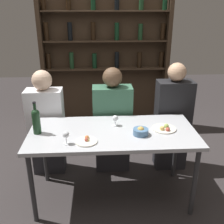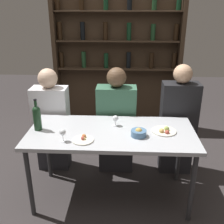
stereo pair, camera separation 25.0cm
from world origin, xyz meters
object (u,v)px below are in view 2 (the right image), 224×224
(wine_glass_1, at_px, (115,119))
(seated_person_right, at_px, (178,123))
(food_plate_0, at_px, (164,131))
(seated_person_left, at_px, (52,123))
(wine_glass_0, at_px, (63,133))
(wine_bottle, at_px, (37,117))
(seated_person_center, at_px, (116,124))
(food_plate_1, at_px, (83,139))
(snack_bowl, at_px, (139,133))

(wine_glass_1, height_order, seated_person_right, seated_person_right)
(food_plate_0, relative_size, seated_person_left, 0.19)
(wine_glass_1, distance_m, seated_person_right, 0.83)
(wine_glass_0, bearing_deg, wine_glass_1, 37.66)
(wine_glass_0, distance_m, wine_glass_1, 0.56)
(wine_bottle, xyz_separation_m, seated_person_center, (0.73, 0.52, -0.30))
(food_plate_1, bearing_deg, food_plate_0, 15.51)
(food_plate_0, relative_size, seated_person_center, 0.19)
(seated_person_left, bearing_deg, wine_bottle, -87.51)
(food_plate_0, bearing_deg, wine_bottle, -179.76)
(seated_person_left, distance_m, seated_person_center, 0.75)
(food_plate_0, bearing_deg, wine_glass_1, 165.76)
(wine_glass_1, distance_m, food_plate_1, 0.42)
(wine_glass_1, bearing_deg, food_plate_0, -14.24)
(wine_glass_0, height_order, seated_person_center, seated_person_center)
(wine_bottle, xyz_separation_m, seated_person_left, (-0.02, 0.52, -0.30))
(snack_bowl, bearing_deg, food_plate_1, -167.57)
(food_plate_1, height_order, seated_person_left, seated_person_left)
(food_plate_0, height_order, food_plate_1, food_plate_0)
(wine_glass_0, relative_size, seated_person_center, 0.09)
(snack_bowl, relative_size, seated_person_center, 0.11)
(wine_glass_1, distance_m, seated_person_left, 0.88)
(food_plate_0, xyz_separation_m, seated_person_right, (0.23, 0.51, -0.15))
(snack_bowl, bearing_deg, wine_glass_0, -168.95)
(wine_glass_1, xyz_separation_m, seated_person_center, (-0.00, 0.39, -0.24))
(wine_glass_1, relative_size, food_plate_1, 0.56)
(wine_glass_1, height_order, snack_bowl, wine_glass_1)
(wine_bottle, height_order, seated_person_left, seated_person_left)
(seated_person_center, bearing_deg, snack_bowl, -69.92)
(wine_glass_0, relative_size, seated_person_left, 0.10)
(wine_bottle, distance_m, seated_person_left, 0.60)
(snack_bowl, distance_m, seated_person_center, 0.68)
(seated_person_center, height_order, seated_person_right, seated_person_right)
(wine_glass_1, height_order, food_plate_1, wine_glass_1)
(seated_person_center, xyz_separation_m, seated_person_right, (0.70, -0.00, 0.02))
(wine_glass_0, bearing_deg, food_plate_0, 13.94)
(snack_bowl, height_order, seated_person_center, seated_person_center)
(food_plate_0, bearing_deg, seated_person_center, 132.26)
(wine_glass_0, xyz_separation_m, seated_person_center, (0.44, 0.74, -0.25))
(food_plate_0, relative_size, seated_person_right, 0.18)
(wine_bottle, distance_m, seated_person_center, 0.94)
(wine_bottle, relative_size, seated_person_center, 0.25)
(food_plate_1, relative_size, snack_bowl, 1.37)
(wine_glass_0, bearing_deg, seated_person_center, 59.24)
(wine_bottle, xyz_separation_m, food_plate_1, (0.46, -0.20, -0.12))
(snack_bowl, height_order, seated_person_right, seated_person_right)
(snack_bowl, relative_size, seated_person_left, 0.11)
(wine_bottle, xyz_separation_m, wine_glass_1, (0.73, 0.12, -0.06))
(wine_glass_1, bearing_deg, seated_person_right, 29.63)
(food_plate_1, xyz_separation_m, seated_person_center, (0.27, 0.71, -0.18))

